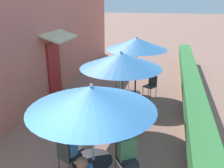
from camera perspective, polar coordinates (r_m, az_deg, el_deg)
cafe_facade_wall at (r=10.27m, az=-12.88°, el=9.79°), size 0.98×14.10×4.20m
planter_hedge at (r=9.71m, az=17.40°, el=-0.65°), size 0.60×13.10×1.01m
patio_table_near at (r=5.23m, az=-4.20°, el=-18.58°), size 0.75×0.75×0.70m
patio_umbrella_near at (r=4.47m, az=-4.67°, el=-3.12°), size 2.35×2.35×2.28m
cafe_chair_near_left at (r=5.62m, az=-10.18°, el=-15.68°), size 0.54×0.54×0.87m
seated_patron_near_left at (r=5.58m, az=-9.38°, el=-13.78°), size 0.47×0.50×1.25m
cafe_chair_near_back at (r=5.46m, az=3.12°, el=-16.47°), size 0.55×0.55×0.87m
seated_patron_near_back at (r=5.28m, az=3.63°, el=-15.63°), size 0.49×0.51×1.25m
patio_table_mid at (r=7.59m, az=1.92°, el=-5.67°), size 0.75×0.75×0.70m
patio_umbrella_mid at (r=7.09m, az=2.06°, el=5.45°), size 2.35×2.35×2.28m
cafe_chair_mid_left at (r=8.08m, az=-1.52°, el=-3.94°), size 0.57×0.57×0.87m
cafe_chair_mid_right at (r=7.13m, az=5.85°, el=-7.39°), size 0.57×0.57×0.87m
coffee_cup_mid at (r=7.44m, az=1.70°, el=-4.12°), size 0.07×0.07×0.09m
patio_table_far at (r=10.08m, az=5.37°, el=0.69°), size 0.75×0.75×0.70m
patio_umbrella_far at (r=9.71m, az=5.65°, el=9.16°), size 2.35×2.35×2.28m
cafe_chair_far_left at (r=9.73m, az=8.91°, el=-0.07°), size 0.55×0.55×0.87m
cafe_chair_far_right at (r=10.46m, az=2.09°, el=1.56°), size 0.55×0.55×0.87m
coffee_cup_far at (r=10.14m, az=5.91°, el=2.25°), size 0.07×0.07×0.09m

